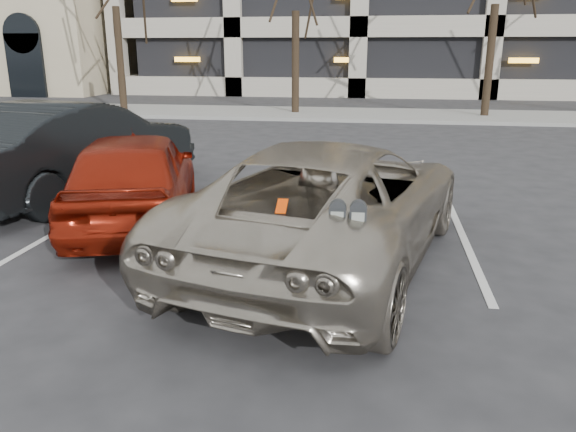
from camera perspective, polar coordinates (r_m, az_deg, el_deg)
ground at (r=6.13m, az=6.64°, el=-7.25°), size 140.00×140.00×0.00m
sidewalk at (r=21.74m, az=8.72°, el=10.13°), size 80.00×4.00×0.12m
stall_lines at (r=8.43m, az=-2.13°, el=-0.35°), size 16.90×5.20×0.00m
parking_meter at (r=4.71m, az=6.02°, el=-2.17°), size 0.32×0.13×1.25m
suv_silver at (r=6.66m, az=4.39°, el=1.45°), size 3.56×5.66×1.46m
car_red at (r=8.43m, az=-15.33°, el=3.90°), size 2.75×4.38×1.39m
car_dark at (r=10.47m, az=-20.85°, el=6.47°), size 2.85×5.20×1.63m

